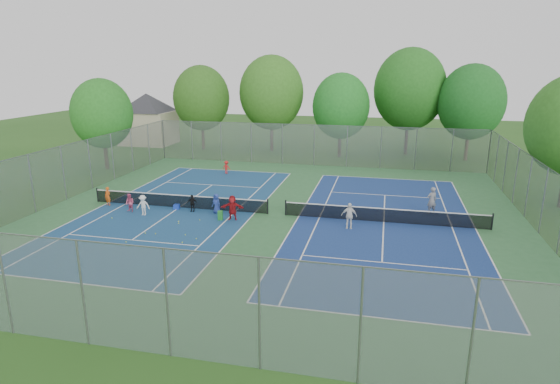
# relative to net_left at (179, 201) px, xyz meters

# --- Properties ---
(ground) EXTENTS (120.00, 120.00, 0.00)m
(ground) POSITION_rel_net_left_xyz_m (7.00, 0.00, -0.46)
(ground) COLOR #265219
(ground) RESTS_ON ground
(court_pad) EXTENTS (32.00, 32.00, 0.01)m
(court_pad) POSITION_rel_net_left_xyz_m (7.00, 0.00, -0.45)
(court_pad) COLOR #306638
(court_pad) RESTS_ON ground
(court_left) EXTENTS (10.97, 23.77, 0.01)m
(court_left) POSITION_rel_net_left_xyz_m (0.00, 0.00, -0.44)
(court_left) COLOR navy
(court_left) RESTS_ON court_pad
(court_right) EXTENTS (10.97, 23.77, 0.01)m
(court_right) POSITION_rel_net_left_xyz_m (14.00, 0.00, -0.44)
(court_right) COLOR navy
(court_right) RESTS_ON court_pad
(net_left) EXTENTS (12.87, 0.10, 0.91)m
(net_left) POSITION_rel_net_left_xyz_m (0.00, 0.00, 0.00)
(net_left) COLOR black
(net_left) RESTS_ON ground
(net_right) EXTENTS (12.87, 0.10, 0.91)m
(net_right) POSITION_rel_net_left_xyz_m (14.00, 0.00, 0.00)
(net_right) COLOR black
(net_right) RESTS_ON ground
(fence_north) EXTENTS (32.00, 0.10, 4.00)m
(fence_north) POSITION_rel_net_left_xyz_m (7.00, 16.00, 1.54)
(fence_north) COLOR gray
(fence_north) RESTS_ON ground
(fence_south) EXTENTS (32.00, 0.10, 4.00)m
(fence_south) POSITION_rel_net_left_xyz_m (7.00, -16.00, 1.54)
(fence_south) COLOR gray
(fence_south) RESTS_ON ground
(fence_west) EXTENTS (0.10, 32.00, 4.00)m
(fence_west) POSITION_rel_net_left_xyz_m (-9.00, 0.00, 1.54)
(fence_west) COLOR gray
(fence_west) RESTS_ON ground
(fence_east) EXTENTS (0.10, 32.00, 4.00)m
(fence_east) POSITION_rel_net_left_xyz_m (23.00, 0.00, 1.54)
(fence_east) COLOR gray
(fence_east) RESTS_ON ground
(house) EXTENTS (11.03, 11.03, 7.30)m
(house) POSITION_rel_net_left_xyz_m (-15.00, 24.00, 3.76)
(house) COLOR #B7A88C
(house) RESTS_ON ground
(tree_nw) EXTENTS (6.40, 6.40, 9.58)m
(tree_nw) POSITION_rel_net_left_xyz_m (-7.00, 22.00, 5.44)
(tree_nw) COLOR #443326
(tree_nw) RESTS_ON ground
(tree_nl) EXTENTS (7.20, 7.20, 10.69)m
(tree_nl) POSITION_rel_net_left_xyz_m (1.00, 23.00, 6.09)
(tree_nl) COLOR #443326
(tree_nl) RESTS_ON ground
(tree_nc) EXTENTS (6.00, 6.00, 8.85)m
(tree_nc) POSITION_rel_net_left_xyz_m (9.00, 21.00, 4.94)
(tree_nc) COLOR #443326
(tree_nc) RESTS_ON ground
(tree_nr) EXTENTS (7.60, 7.60, 11.42)m
(tree_nr) POSITION_rel_net_left_xyz_m (16.00, 24.00, 6.59)
(tree_nr) COLOR #443326
(tree_nr) RESTS_ON ground
(tree_ne) EXTENTS (6.60, 6.60, 9.77)m
(tree_ne) POSITION_rel_net_left_xyz_m (22.00, 22.00, 5.51)
(tree_ne) COLOR #443326
(tree_ne) RESTS_ON ground
(tree_side_w) EXTENTS (5.60, 5.60, 8.47)m
(tree_side_w) POSITION_rel_net_left_xyz_m (-12.00, 10.00, 4.79)
(tree_side_w) COLOR #443326
(tree_side_w) RESTS_ON ground
(ball_crate) EXTENTS (0.44, 0.44, 0.33)m
(ball_crate) POSITION_rel_net_left_xyz_m (-0.05, -0.34, -0.29)
(ball_crate) COLOR #1737B1
(ball_crate) RESTS_ON ground
(ball_hopper) EXTENTS (0.37, 0.37, 0.60)m
(ball_hopper) POSITION_rel_net_left_xyz_m (3.71, -1.88, -0.15)
(ball_hopper) COLOR #23822A
(ball_hopper) RESTS_ON ground
(student_a) EXTENTS (0.56, 0.45, 1.34)m
(student_a) POSITION_rel_net_left_xyz_m (-5.15, -0.60, 0.21)
(student_a) COLOR #E25615
(student_a) RESTS_ON ground
(student_b) EXTENTS (0.72, 0.63, 1.26)m
(student_b) POSITION_rel_net_left_xyz_m (-2.84, -1.61, 0.18)
(student_b) COLOR #D25278
(student_b) RESTS_ON ground
(student_c) EXTENTS (0.95, 0.61, 1.38)m
(student_c) POSITION_rel_net_left_xyz_m (-1.60, -2.08, 0.24)
(student_c) COLOR silver
(student_c) RESTS_ON ground
(student_d) EXTENTS (0.72, 0.35, 1.18)m
(student_d) POSITION_rel_net_left_xyz_m (1.24, -0.60, 0.14)
(student_d) COLOR black
(student_d) RESTS_ON ground
(student_e) EXTENTS (0.78, 0.66, 1.36)m
(student_e) POSITION_rel_net_left_xyz_m (2.99, -0.60, 0.22)
(student_e) COLOR #273D91
(student_e) RESTS_ON ground
(student_f) EXTENTS (1.55, 0.67, 1.62)m
(student_f) POSITION_rel_net_left_xyz_m (4.47, -1.66, 0.36)
(student_f) COLOR #A4171C
(student_f) RESTS_ON ground
(child_far_baseline) EXTENTS (0.85, 0.60, 1.19)m
(child_far_baseline) POSITION_rel_net_left_xyz_m (-0.22, 10.66, 0.14)
(child_far_baseline) COLOR red
(child_far_baseline) RESTS_ON ground
(instructor) EXTENTS (0.80, 0.69, 1.86)m
(instructor) POSITION_rel_net_left_xyz_m (17.05, 2.48, 0.47)
(instructor) COLOR gray
(instructor) RESTS_ON ground
(teen_court_b) EXTENTS (0.96, 0.42, 1.62)m
(teen_court_b) POSITION_rel_net_left_xyz_m (11.91, -1.61, 0.35)
(teen_court_b) COLOR white
(teen_court_b) RESTS_ON ground
(tennis_ball_0) EXTENTS (0.07, 0.07, 0.07)m
(tennis_ball_0) POSITION_rel_net_left_xyz_m (1.42, -3.21, -0.42)
(tennis_ball_0) COLOR #C1DA32
(tennis_ball_0) RESTS_ON ground
(tennis_ball_1) EXTENTS (0.07, 0.07, 0.07)m
(tennis_ball_1) POSITION_rel_net_left_xyz_m (2.67, -5.02, -0.42)
(tennis_ball_1) COLOR #B6D732
(tennis_ball_1) RESTS_ON ground
(tennis_ball_2) EXTENTS (0.07, 0.07, 0.07)m
(tennis_ball_2) POSITION_rel_net_left_xyz_m (-3.26, -3.21, -0.42)
(tennis_ball_2) COLOR #D1F438
(tennis_ball_2) RESTS_ON ground
(tennis_ball_3) EXTENTS (0.07, 0.07, 0.07)m
(tennis_ball_3) POSITION_rel_net_left_xyz_m (0.24, -5.29, -0.42)
(tennis_ball_3) COLOR #B3CC2F
(tennis_ball_3) RESTS_ON ground
(tennis_ball_4) EXTENTS (0.07, 0.07, 0.07)m
(tennis_ball_4) POSITION_rel_net_left_xyz_m (2.45, -2.29, -0.42)
(tennis_ball_4) COLOR #A8CA2E
(tennis_ball_4) RESTS_ON ground
(tennis_ball_5) EXTENTS (0.07, 0.07, 0.07)m
(tennis_ball_5) POSITION_rel_net_left_xyz_m (-0.11, -6.82, -0.42)
(tennis_ball_5) COLOR #B7D230
(tennis_ball_5) RESTS_ON ground
(tennis_ball_6) EXTENTS (0.07, 0.07, 0.07)m
(tennis_ball_6) POSITION_rel_net_left_xyz_m (1.25, -2.86, -0.42)
(tennis_ball_6) COLOR #DEED37
(tennis_ball_6) RESTS_ON ground
(tennis_ball_7) EXTENTS (0.07, 0.07, 0.07)m
(tennis_ball_7) POSITION_rel_net_left_xyz_m (3.54, -5.46, -0.42)
(tennis_ball_7) COLOR #CEE535
(tennis_ball_7) RESTS_ON ground
(tennis_ball_8) EXTENTS (0.07, 0.07, 0.07)m
(tennis_ball_8) POSITION_rel_net_left_xyz_m (0.89, -5.25, -0.42)
(tennis_ball_8) COLOR #ADC22D
(tennis_ball_8) RESTS_ON ground
(tennis_ball_9) EXTENTS (0.07, 0.07, 0.07)m
(tennis_ball_9) POSITION_rel_net_left_xyz_m (3.00, -6.18, -0.42)
(tennis_ball_9) COLOR #C1E334
(tennis_ball_9) RESTS_ON ground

